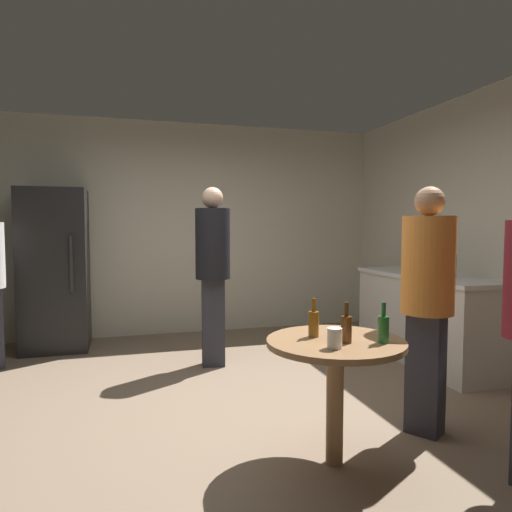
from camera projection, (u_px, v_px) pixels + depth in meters
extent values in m
cube|color=#7A6651|center=(222.00, 415.00, 3.52)|extent=(5.20, 5.20, 0.10)
cube|color=beige|center=(180.00, 229.00, 5.95)|extent=(5.32, 0.06, 2.70)
cube|color=beige|center=(508.00, 230.00, 4.15)|extent=(0.06, 5.20, 2.70)
cube|color=black|center=(55.00, 270.00, 5.17)|extent=(0.70, 0.65, 1.80)
cube|color=#262628|center=(72.00, 264.00, 4.89)|extent=(0.03, 0.03, 0.60)
cube|color=beige|center=(428.00, 320.00, 4.72)|extent=(0.60, 1.74, 0.86)
cube|color=silver|center=(429.00, 276.00, 4.69)|extent=(0.64, 1.78, 0.04)
cylinder|color=#B2B2B7|center=(416.00, 266.00, 4.81)|extent=(0.17, 0.17, 0.14)
sphere|color=black|center=(416.00, 258.00, 4.81)|extent=(0.04, 0.04, 0.04)
cone|color=#B2B2B7|center=(425.00, 264.00, 4.84)|extent=(0.09, 0.04, 0.06)
cylinder|color=#3F141E|center=(452.00, 266.00, 4.35)|extent=(0.08, 0.08, 0.22)
cylinder|color=#3F141E|center=(453.00, 250.00, 4.34)|extent=(0.03, 0.03, 0.09)
cylinder|color=olive|center=(335.00, 405.00, 2.68)|extent=(0.10, 0.10, 0.70)
cylinder|color=olive|center=(336.00, 343.00, 2.66)|extent=(0.80, 0.80, 0.03)
cylinder|color=#8C5919|center=(314.00, 324.00, 2.73)|extent=(0.06, 0.06, 0.15)
cylinder|color=#8C5919|center=(314.00, 305.00, 2.72)|extent=(0.02, 0.02, 0.08)
cylinder|color=#593314|center=(346.00, 330.00, 2.58)|extent=(0.06, 0.06, 0.15)
cylinder|color=#593314|center=(347.00, 309.00, 2.57)|extent=(0.02, 0.02, 0.08)
cylinder|color=#26662D|center=(383.00, 330.00, 2.58)|extent=(0.06, 0.06, 0.15)
cylinder|color=#26662D|center=(384.00, 309.00, 2.58)|extent=(0.02, 0.02, 0.08)
cylinder|color=white|center=(335.00, 338.00, 2.47)|extent=(0.08, 0.08, 0.11)
cube|color=#2D2D38|center=(425.00, 373.00, 3.08)|extent=(0.26, 0.28, 0.81)
cylinder|color=orange|center=(428.00, 265.00, 3.03)|extent=(0.47, 0.47, 0.64)
sphere|color=tan|center=(430.00, 201.00, 3.00)|extent=(0.19, 0.19, 0.19)
cube|color=#2D2D38|center=(213.00, 322.00, 4.58)|extent=(0.24, 0.19, 0.87)
cylinder|color=black|center=(213.00, 244.00, 4.52)|extent=(0.38, 0.38, 0.69)
sphere|color=#D8AD8C|center=(212.00, 198.00, 4.49)|extent=(0.21, 0.21, 0.21)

